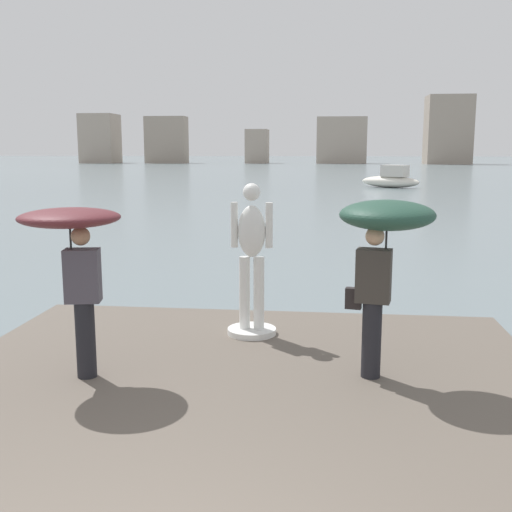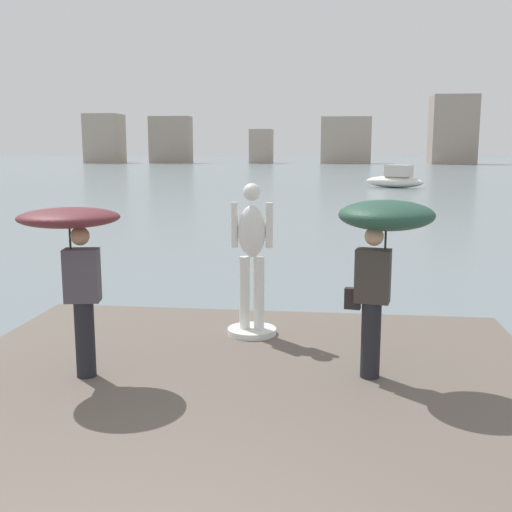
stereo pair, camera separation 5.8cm
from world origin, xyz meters
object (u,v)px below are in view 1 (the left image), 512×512
(statue_white_figure, at_px, (252,265))
(boat_far, at_px, (391,179))
(onlooker_left, at_px, (74,241))
(onlooker_right, at_px, (383,235))

(statue_white_figure, xyz_separation_m, boat_far, (5.89, 40.06, -0.75))
(onlooker_left, height_order, onlooker_right, onlooker_right)
(statue_white_figure, bearing_deg, onlooker_left, -133.81)
(statue_white_figure, distance_m, boat_far, 40.50)
(onlooker_left, bearing_deg, boat_far, 79.65)
(onlooker_left, xyz_separation_m, onlooker_right, (3.41, 0.37, 0.07))
(statue_white_figure, relative_size, onlooker_left, 1.09)
(onlooker_right, bearing_deg, statue_white_figure, 138.14)
(onlooker_left, height_order, boat_far, onlooker_left)
(onlooker_left, distance_m, onlooker_right, 3.43)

